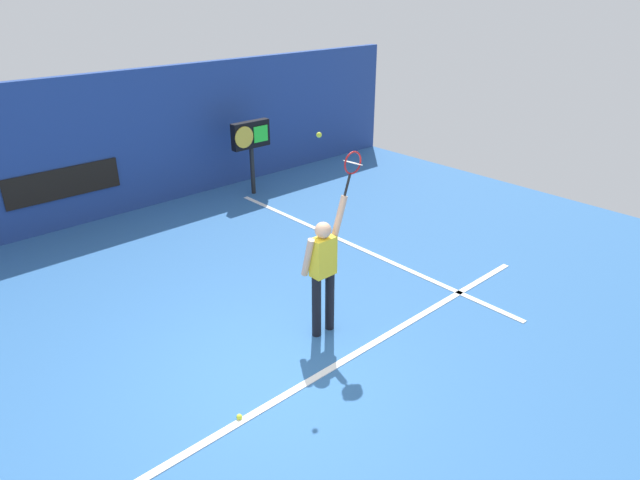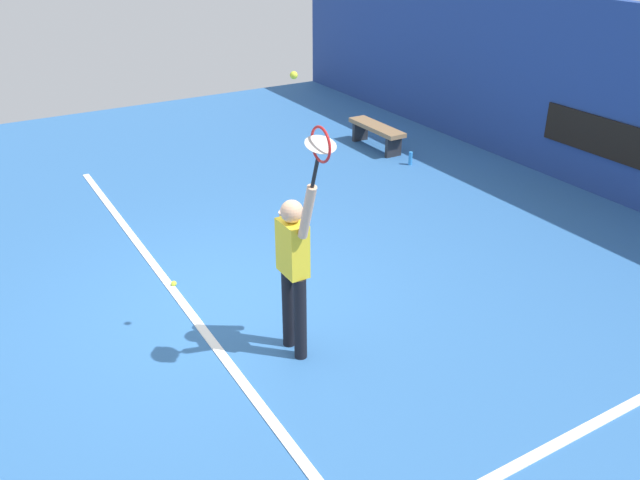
{
  "view_description": "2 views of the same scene",
  "coord_description": "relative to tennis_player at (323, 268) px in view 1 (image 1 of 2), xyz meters",
  "views": [
    {
      "loc": [
        -3.2,
        -4.49,
        4.52
      ],
      "look_at": [
        1.31,
        0.45,
        1.38
      ],
      "focal_mm": 31.01,
      "sensor_mm": 36.0,
      "label": 1
    },
    {
      "loc": [
        6.18,
        -2.28,
        4.09
      ],
      "look_at": [
        1.14,
        0.71,
        1.13
      ],
      "focal_mm": 36.8,
      "sensor_mm": 36.0,
      "label": 2
    }
  ],
  "objects": [
    {
      "name": "tennis_racket",
      "position": [
        0.51,
        -0.0,
        1.34
      ],
      "size": [
        0.4,
        0.27,
        0.63
      ],
      "color": "black"
    },
    {
      "name": "back_wall",
      "position": [
        -1.26,
        6.26,
        0.45
      ],
      "size": [
        18.0,
        0.2,
        2.92
      ],
      "primitive_type": "cube",
      "color": "navy",
      "rests_on": "ground_plane"
    },
    {
      "name": "sponsor_banner_center",
      "position": [
        -1.26,
        6.14,
        -0.07
      ],
      "size": [
        2.2,
        0.03,
        0.6
      ],
      "primitive_type": "cube",
      "color": "black"
    },
    {
      "name": "court_sideline",
      "position": [
        2.33,
        1.67,
        -1.0
      ],
      "size": [
        0.1,
        7.0,
        0.01
      ],
      "primitive_type": "cube",
      "color": "white",
      "rests_on": "ground_plane"
    },
    {
      "name": "spare_ball",
      "position": [
        -1.89,
        -0.65,
        -0.98
      ],
      "size": [
        0.07,
        0.07,
        0.07
      ],
      "primitive_type": "sphere",
      "color": "#CCE033",
      "rests_on": "ground_plane"
    },
    {
      "name": "scoreboard_clock",
      "position": [
        2.64,
        5.27,
        0.31
      ],
      "size": [
        0.96,
        0.2,
        1.7
      ],
      "color": "black",
      "rests_on": "ground_plane"
    },
    {
      "name": "tennis_player",
      "position": [
        0.0,
        0.0,
        0.0
      ],
      "size": [
        0.67,
        0.31,
        1.97
      ],
      "color": "black",
      "rests_on": "ground_plane"
    },
    {
      "name": "ground_plane",
      "position": [
        -1.26,
        -0.33,
        -1.01
      ],
      "size": [
        18.0,
        18.0,
        0.0
      ],
      "primitive_type": "plane",
      "color": "#2D609E"
    },
    {
      "name": "tennis_ball",
      "position": [
        -0.03,
        0.05,
        1.82
      ],
      "size": [
        0.07,
        0.07,
        0.07
      ],
      "primitive_type": "sphere",
      "color": "#CCE033"
    },
    {
      "name": "court_baseline",
      "position": [
        -1.26,
        -0.69,
        -1.0
      ],
      "size": [
        10.0,
        0.1,
        0.01
      ],
      "primitive_type": "cube",
      "color": "white",
      "rests_on": "ground_plane"
    }
  ]
}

